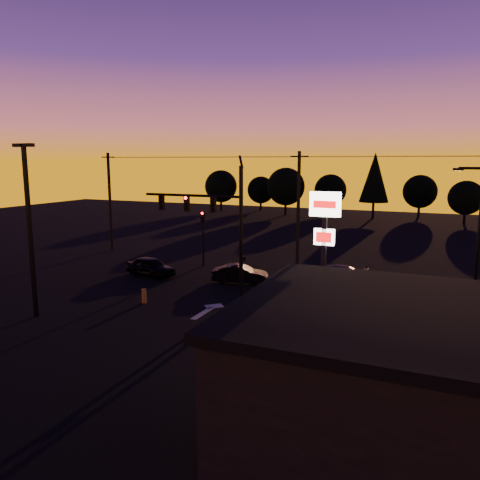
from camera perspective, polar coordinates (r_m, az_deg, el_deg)
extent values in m
plane|color=black|center=(25.45, -6.65, -9.39)|extent=(120.00, 120.00, 0.00)
cube|color=beige|center=(26.04, -4.57, -8.89)|extent=(0.35, 2.20, 0.01)
cube|color=beige|center=(27.22, -3.18, -8.05)|extent=(1.20, 1.20, 0.01)
cylinder|color=black|center=(27.30, 0.13, 0.64)|extent=(0.24, 0.24, 8.00)
cylinder|color=black|center=(26.97, 0.13, 9.49)|extent=(0.14, 0.52, 0.76)
cylinder|color=black|center=(28.49, -5.91, 5.42)|extent=(6.50, 0.16, 0.16)
cube|color=black|center=(27.85, -3.28, 4.33)|extent=(0.32, 0.22, 0.95)
sphere|color=black|center=(27.70, -3.41, 5.03)|extent=(0.18, 0.18, 0.18)
sphere|color=black|center=(27.73, -3.41, 4.41)|extent=(0.18, 0.18, 0.18)
sphere|color=black|center=(27.76, -3.40, 3.79)|extent=(0.18, 0.18, 0.18)
cube|color=black|center=(28.70, -6.51, 4.44)|extent=(0.32, 0.22, 0.95)
sphere|color=#FF0705|center=(28.56, -6.65, 5.12)|extent=(0.18, 0.18, 0.18)
sphere|color=black|center=(28.58, -6.64, 4.52)|extent=(0.18, 0.18, 0.18)
sphere|color=black|center=(28.61, -6.63, 3.92)|extent=(0.18, 0.18, 0.18)
cube|color=black|center=(29.64, -9.53, 4.53)|extent=(0.32, 0.22, 0.95)
sphere|color=black|center=(29.50, -9.69, 5.19)|extent=(0.18, 0.18, 0.18)
sphere|color=black|center=(29.52, -9.67, 4.61)|extent=(0.18, 0.18, 0.18)
sphere|color=black|center=(29.55, -9.66, 4.03)|extent=(0.18, 0.18, 0.18)
cube|color=black|center=(27.49, 0.47, -2.26)|extent=(0.22, 0.18, 0.28)
cylinder|color=black|center=(37.12, -4.51, -0.43)|extent=(0.14, 0.14, 3.60)
cube|color=black|center=(36.81, -4.55, 2.79)|extent=(0.30, 0.20, 0.90)
sphere|color=#FF0705|center=(36.67, -4.64, 3.26)|extent=(0.18, 0.18, 0.18)
sphere|color=black|center=(36.70, -4.64, 2.83)|extent=(0.18, 0.18, 0.18)
sphere|color=black|center=(36.73, -4.63, 2.40)|extent=(0.18, 0.18, 0.18)
cube|color=black|center=(26.78, -24.22, 0.69)|extent=(0.18, 0.18, 9.00)
cube|color=black|center=(26.78, -25.41, 10.40)|extent=(0.55, 0.30, 0.18)
cube|color=black|center=(26.26, -24.38, 10.50)|extent=(0.55, 0.30, 0.18)
cube|color=black|center=(23.41, 10.13, -3.02)|extent=(0.22, 0.22, 6.40)
cube|color=white|center=(22.95, 10.35, 4.31)|extent=(1.50, 0.25, 1.20)
cube|color=red|center=(22.81, 10.27, 4.28)|extent=(1.10, 0.02, 0.35)
cube|color=white|center=(23.15, 10.23, 0.37)|extent=(1.00, 0.22, 0.80)
cube|color=red|center=(23.02, 10.15, 0.32)|extent=(0.75, 0.02, 0.50)
cylinder|color=black|center=(26.67, 27.04, -0.63)|extent=(0.20, 0.20, 8.00)
cylinder|color=black|center=(26.29, 26.38, 7.85)|extent=(1.20, 0.14, 0.14)
cube|color=black|center=(26.27, 25.06, 7.83)|extent=(0.50, 0.22, 0.14)
plane|color=#FFB759|center=(26.27, 25.05, 7.66)|extent=(0.35, 0.35, 0.00)
cylinder|color=black|center=(44.91, -15.56, 4.47)|extent=(0.26, 0.26, 9.00)
cube|color=black|center=(44.75, -15.80, 9.70)|extent=(1.40, 0.10, 0.10)
cylinder|color=black|center=(36.42, 7.11, 3.62)|extent=(0.26, 0.26, 9.00)
cube|color=black|center=(36.22, 7.25, 10.08)|extent=(1.40, 0.10, 0.10)
cylinder|color=black|center=(39.18, -5.94, 9.99)|extent=(18.00, 0.02, 0.02)
cylinder|color=black|center=(39.70, -5.51, 10.07)|extent=(18.00, 0.02, 0.02)
cylinder|color=black|center=(40.23, -5.09, 10.00)|extent=(18.00, 0.02, 0.02)
cylinder|color=black|center=(34.18, 21.79, 9.43)|extent=(18.00, 0.02, 0.02)
cylinder|color=black|center=(34.78, 21.83, 9.50)|extent=(18.00, 0.02, 0.02)
cylinder|color=black|center=(35.38, 21.86, 9.41)|extent=(18.00, 0.02, 0.02)
cube|color=black|center=(14.69, 25.37, -16.59)|extent=(12.00, 8.00, 4.00)
cube|color=black|center=(13.92, 26.00, -8.77)|extent=(12.40, 8.40, 0.30)
cube|color=black|center=(18.87, 12.40, -11.94)|extent=(2.20, 0.05, 1.60)
cube|color=black|center=(18.60, 21.73, -12.75)|extent=(2.20, 0.05, 1.60)
cylinder|color=#BF8325|center=(28.24, -11.61, -6.69)|extent=(0.28, 0.28, 0.85)
cylinder|color=black|center=(78.94, -2.32, 4.20)|extent=(0.36, 0.36, 1.62)
sphere|color=black|center=(78.70, -2.34, 6.56)|extent=(5.36, 5.36, 5.36)
cylinder|color=black|center=(79.32, 2.54, 4.13)|extent=(0.36, 0.36, 1.38)
sphere|color=black|center=(79.11, 2.56, 6.12)|extent=(4.54, 4.54, 4.54)
cylinder|color=black|center=(72.63, 5.56, 3.74)|extent=(0.36, 0.36, 1.75)
sphere|color=black|center=(72.36, 5.61, 6.50)|extent=(5.77, 5.78, 5.78)
cylinder|color=black|center=(74.92, 10.89, 3.70)|extent=(0.36, 0.36, 1.50)
sphere|color=black|center=(74.68, 10.96, 5.99)|extent=(4.95, 4.95, 4.95)
cylinder|color=black|center=(70.72, 15.91, 3.51)|extent=(0.36, 0.36, 2.38)
cone|color=black|center=(70.40, 16.09, 7.36)|extent=(4.18, 4.18, 7.12)
cylinder|color=black|center=(75.21, 20.95, 3.26)|extent=(0.36, 0.36, 1.50)
sphere|color=black|center=(74.97, 21.08, 5.53)|extent=(4.95, 4.95, 4.95)
cylinder|color=black|center=(69.24, 25.66, 2.39)|extent=(0.36, 0.36, 1.38)
sphere|color=black|center=(68.99, 25.83, 4.66)|extent=(4.54, 4.54, 4.54)
imported|color=black|center=(34.63, -10.86, -3.20)|extent=(4.25, 2.43, 1.36)
imported|color=black|center=(32.06, 0.02, -4.16)|extent=(4.00, 2.16, 1.25)
imported|color=black|center=(31.90, 10.97, -4.25)|extent=(4.92, 2.08, 1.42)
imported|color=black|center=(20.22, 15.93, -12.75)|extent=(4.48, 5.46, 1.38)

